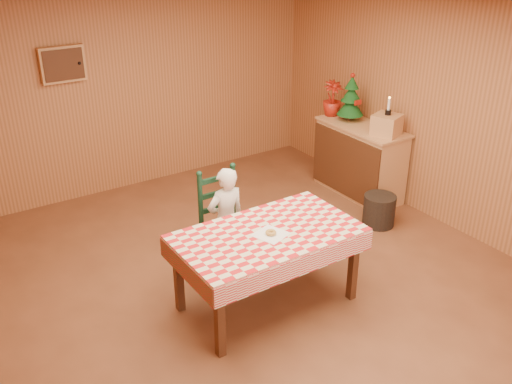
{
  "coord_description": "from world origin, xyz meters",
  "views": [
    {
      "loc": [
        -2.68,
        -3.85,
        3.27
      ],
      "look_at": [
        0.0,
        0.2,
        0.95
      ],
      "focal_mm": 40.0,
      "sensor_mm": 36.0,
      "label": 1
    }
  ],
  "objects_px": {
    "ladder_chair": "(223,223)",
    "storage_bin": "(379,210)",
    "shelf_unit": "(359,160)",
    "christmas_tree": "(351,99)",
    "crate": "(387,125)",
    "dining_table": "(268,240)",
    "seated_child": "(226,220)"
  },
  "relations": [
    {
      "from": "ladder_chair",
      "to": "shelf_unit",
      "type": "xyz_separation_m",
      "value": [
        2.37,
        0.55,
        -0.04
      ]
    },
    {
      "from": "dining_table",
      "to": "christmas_tree",
      "type": "relative_size",
      "value": 2.67
    },
    {
      "from": "shelf_unit",
      "to": "christmas_tree",
      "type": "distance_m",
      "value": 0.79
    },
    {
      "from": "dining_table",
      "to": "storage_bin",
      "type": "relative_size",
      "value": 4.42
    },
    {
      "from": "christmas_tree",
      "to": "shelf_unit",
      "type": "bearing_deg",
      "value": -91.98
    },
    {
      "from": "shelf_unit",
      "to": "christmas_tree",
      "type": "xyz_separation_m",
      "value": [
        0.01,
        0.25,
        0.74
      ]
    },
    {
      "from": "shelf_unit",
      "to": "storage_bin",
      "type": "relative_size",
      "value": 3.31
    },
    {
      "from": "shelf_unit",
      "to": "seated_child",
      "type": "bearing_deg",
      "value": -165.52
    },
    {
      "from": "dining_table",
      "to": "storage_bin",
      "type": "bearing_deg",
      "value": 15.47
    },
    {
      "from": "shelf_unit",
      "to": "storage_bin",
      "type": "bearing_deg",
      "value": -116.36
    },
    {
      "from": "dining_table",
      "to": "christmas_tree",
      "type": "bearing_deg",
      "value": 33.8
    },
    {
      "from": "dining_table",
      "to": "ladder_chair",
      "type": "relative_size",
      "value": 1.53
    },
    {
      "from": "dining_table",
      "to": "ladder_chair",
      "type": "xyz_separation_m",
      "value": [
        -0.0,
        0.79,
        -0.18
      ]
    },
    {
      "from": "shelf_unit",
      "to": "storage_bin",
      "type": "height_order",
      "value": "shelf_unit"
    },
    {
      "from": "ladder_chair",
      "to": "shelf_unit",
      "type": "bearing_deg",
      "value": 13.19
    },
    {
      "from": "crate",
      "to": "ladder_chair",
      "type": "bearing_deg",
      "value": -176.27
    },
    {
      "from": "christmas_tree",
      "to": "storage_bin",
      "type": "height_order",
      "value": "christmas_tree"
    },
    {
      "from": "dining_table",
      "to": "seated_child",
      "type": "xyz_separation_m",
      "value": [
        0.0,
        0.73,
        -0.13
      ]
    },
    {
      "from": "dining_table",
      "to": "seated_child",
      "type": "bearing_deg",
      "value": 90.0
    },
    {
      "from": "ladder_chair",
      "to": "crate",
      "type": "relative_size",
      "value": 3.6
    },
    {
      "from": "dining_table",
      "to": "seated_child",
      "type": "distance_m",
      "value": 0.74
    },
    {
      "from": "ladder_chair",
      "to": "shelf_unit",
      "type": "height_order",
      "value": "ladder_chair"
    },
    {
      "from": "shelf_unit",
      "to": "christmas_tree",
      "type": "bearing_deg",
      "value": 88.02
    },
    {
      "from": "ladder_chair",
      "to": "shelf_unit",
      "type": "relative_size",
      "value": 0.87
    },
    {
      "from": "ladder_chair",
      "to": "christmas_tree",
      "type": "xyz_separation_m",
      "value": [
        2.38,
        0.8,
        0.71
      ]
    },
    {
      "from": "ladder_chair",
      "to": "seated_child",
      "type": "distance_m",
      "value": 0.08
    },
    {
      "from": "ladder_chair",
      "to": "dining_table",
      "type": "bearing_deg",
      "value": -90.0
    },
    {
      "from": "ladder_chair",
      "to": "storage_bin",
      "type": "relative_size",
      "value": 2.88
    },
    {
      "from": "crate",
      "to": "christmas_tree",
      "type": "height_order",
      "value": "christmas_tree"
    },
    {
      "from": "storage_bin",
      "to": "dining_table",
      "type": "bearing_deg",
      "value": -164.53
    },
    {
      "from": "ladder_chair",
      "to": "seated_child",
      "type": "height_order",
      "value": "seated_child"
    },
    {
      "from": "ladder_chair",
      "to": "crate",
      "type": "height_order",
      "value": "crate"
    }
  ]
}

